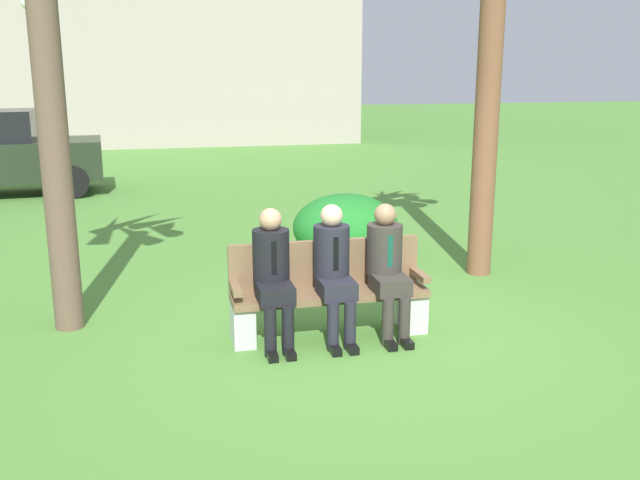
# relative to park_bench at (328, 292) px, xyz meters

# --- Properties ---
(ground_plane) EXTENTS (80.00, 80.00, 0.00)m
(ground_plane) POSITION_rel_park_bench_xyz_m (0.31, -0.17, -0.42)
(ground_plane) COLOR #508836
(park_bench) EXTENTS (1.87, 0.44, 0.90)m
(park_bench) POSITION_rel_park_bench_xyz_m (0.00, 0.00, 0.00)
(park_bench) COLOR brown
(park_bench) RESTS_ON ground
(seated_man_left) EXTENTS (0.34, 0.72, 1.27)m
(seated_man_left) POSITION_rel_park_bench_xyz_m (-0.55, -0.13, 0.29)
(seated_man_left) COLOR black
(seated_man_left) RESTS_ON ground
(seated_man_middle) EXTENTS (0.34, 0.72, 1.28)m
(seated_man_middle) POSITION_rel_park_bench_xyz_m (0.02, -0.13, 0.29)
(seated_man_middle) COLOR #23232D
(seated_man_middle) RESTS_ON ground
(seated_man_right) EXTENTS (0.34, 0.72, 1.26)m
(seated_man_right) POSITION_rel_park_bench_xyz_m (0.54, -0.13, 0.29)
(seated_man_right) COLOR #38332D
(seated_man_right) RESTS_ON ground
(shrub_near_bench) EXTENTS (1.41, 1.29, 0.88)m
(shrub_near_bench) POSITION_rel_park_bench_xyz_m (0.88, 2.58, 0.02)
(shrub_near_bench) COLOR #207928
(shrub_near_bench) RESTS_ON ground
(street_lamp) EXTENTS (0.24, 0.24, 3.72)m
(street_lamp) POSITION_rel_park_bench_xyz_m (-3.55, 7.76, 1.85)
(street_lamp) COLOR black
(street_lamp) RESTS_ON ground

